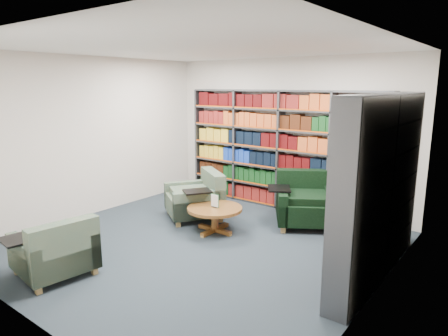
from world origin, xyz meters
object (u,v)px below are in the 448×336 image
Objects in this scene: chair_green_right at (305,203)px; chair_teal_front at (57,253)px; coffee_table at (215,212)px; chair_teal_left at (199,199)px.

chair_green_right reaches higher than chair_teal_front.
chair_teal_left is at bearing 149.71° from coffee_table.
chair_teal_front is at bearing -113.10° from chair_green_right.
chair_green_right reaches higher than chair_teal_left.
chair_green_right is 3.91m from chair_teal_front.
coffee_table is at bearing -127.03° from chair_green_right.
coffee_table is (0.59, 2.34, 0.02)m from chair_teal_front.
chair_green_right is (1.63, 0.86, 0.02)m from chair_teal_left.
chair_teal_left is 1.21× the size of chair_teal_front.
chair_teal_left is at bearing 91.90° from chair_teal_front.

